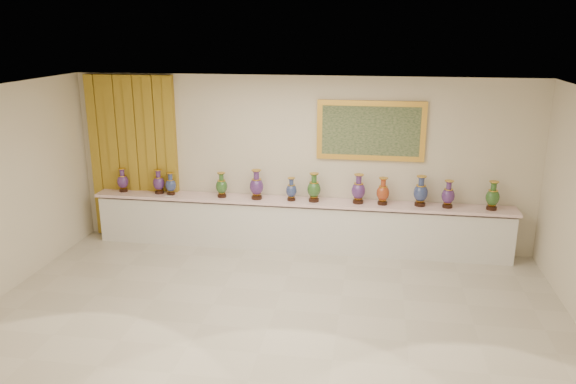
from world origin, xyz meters
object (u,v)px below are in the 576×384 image
object	(u,v)px
vase_0	(123,181)
vase_2	(171,185)
counter	(298,225)
vase_1	(159,183)

from	to	relation	value
vase_0	vase_2	distance (m)	0.93
counter	vase_1	distance (m)	2.61
counter	vase_0	size ratio (longest dim) A/B	16.88
counter	vase_1	xyz separation A→B (m)	(-2.52, 0.00, 0.66)
counter	vase_1	size ratio (longest dim) A/B	16.59
vase_0	vase_1	xyz separation A→B (m)	(0.69, -0.01, 0.00)
counter	vase_2	world-z (taller)	vase_2
counter	vase_1	world-z (taller)	vase_1
vase_2	vase_1	bearing A→B (deg)	169.64
vase_0	vase_2	world-z (taller)	vase_0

